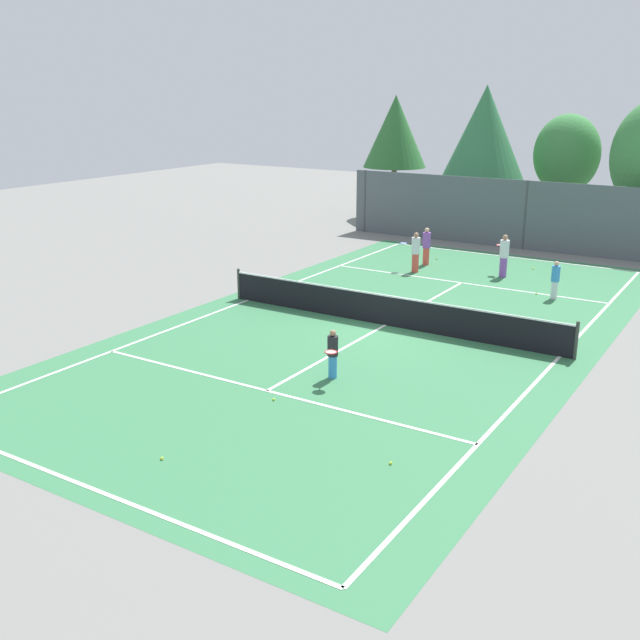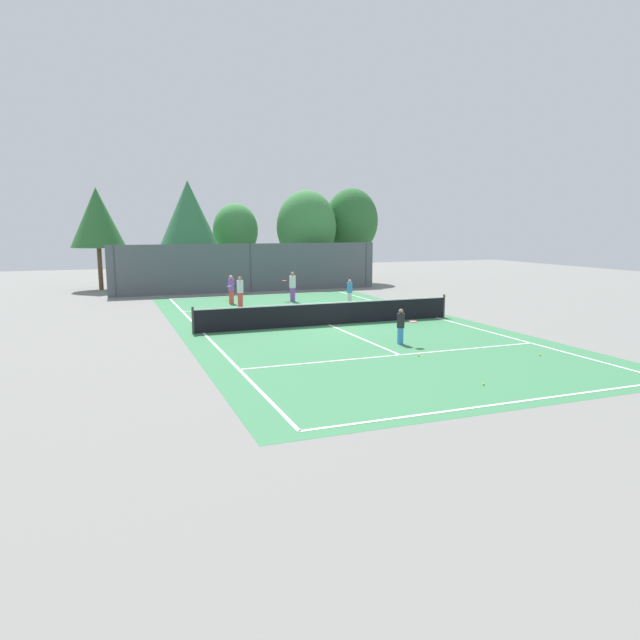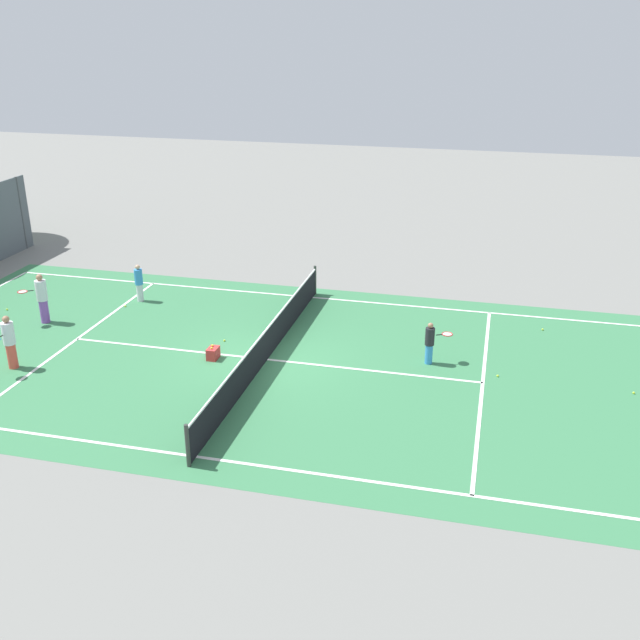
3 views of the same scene
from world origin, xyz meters
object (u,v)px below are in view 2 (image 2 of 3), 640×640
at_px(tennis_ball_6, 419,355).
at_px(player_1, 231,289).
at_px(player_2, 240,291).
at_px(tennis_ball_4, 540,355).
at_px(player_3, 350,291).
at_px(tennis_ball_2, 227,300).
at_px(player_4, 401,326).
at_px(tennis_ball_0, 336,303).
at_px(player_0, 292,286).
at_px(tennis_ball_1, 334,317).
at_px(ball_crate, 310,316).
at_px(tennis_ball_5, 484,384).
at_px(tennis_ball_3, 293,297).

bearing_deg(tennis_ball_6, player_1, 101.01).
bearing_deg(player_2, tennis_ball_4, -66.38).
height_order(player_1, player_3, player_1).
distance_m(player_2, tennis_ball_2, 2.80).
relative_size(player_4, tennis_ball_0, 19.82).
relative_size(player_0, player_4, 1.31).
height_order(tennis_ball_0, tennis_ball_1, same).
bearing_deg(ball_crate, tennis_ball_2, 105.03).
bearing_deg(tennis_ball_0, player_4, -100.47).
xyz_separation_m(player_3, player_4, (-2.73, -10.78, -0.03)).
bearing_deg(tennis_ball_5, player_1, 98.44).
xyz_separation_m(tennis_ball_0, tennis_ball_5, (-2.64, -16.71, 0.00)).
bearing_deg(player_4, tennis_ball_0, 79.53).
distance_m(player_3, tennis_ball_1, 5.09).
height_order(tennis_ball_0, tennis_ball_6, same).
relative_size(player_3, ball_crate, 3.02).
relative_size(player_2, tennis_ball_1, 24.91).
bearing_deg(tennis_ball_2, tennis_ball_4, -69.06).
bearing_deg(tennis_ball_5, player_2, 98.61).
bearing_deg(player_3, ball_crate, -132.20).
relative_size(player_0, player_2, 1.04).
bearing_deg(tennis_ball_5, tennis_ball_6, 87.39).
bearing_deg(tennis_ball_3, tennis_ball_2, -174.70).
bearing_deg(player_2, tennis_ball_2, 94.09).
height_order(tennis_ball_1, tennis_ball_3, same).
relative_size(player_4, tennis_ball_6, 19.82).
bearing_deg(tennis_ball_3, player_0, -108.43).
relative_size(tennis_ball_1, tennis_ball_2, 1.00).
xyz_separation_m(ball_crate, tennis_ball_6, (0.82, -8.40, -0.15)).
bearing_deg(ball_crate, tennis_ball_5, -86.90).
bearing_deg(player_3, player_1, 157.51).
bearing_deg(tennis_ball_2, tennis_ball_0, -32.64).
bearing_deg(tennis_ball_6, tennis_ball_4, -19.46).
xyz_separation_m(player_3, tennis_ball_0, (-0.69, 0.25, -0.67)).
bearing_deg(player_4, player_0, 89.61).
xyz_separation_m(tennis_ball_0, tennis_ball_1, (-2.00, -4.52, 0.00)).
relative_size(tennis_ball_1, tennis_ball_4, 1.00).
distance_m(tennis_ball_0, tennis_ball_6, 13.28).
distance_m(player_0, tennis_ball_2, 3.96).
distance_m(tennis_ball_0, tennis_ball_4, 14.48).
xyz_separation_m(ball_crate, tennis_ball_2, (-2.19, 8.17, -0.15)).
distance_m(player_4, tennis_ball_1, 6.55).
bearing_deg(tennis_ball_6, tennis_ball_2, 100.31).
xyz_separation_m(tennis_ball_2, tennis_ball_6, (3.01, -16.57, 0.00)).
distance_m(tennis_ball_1, tennis_ball_4, 10.45).
xyz_separation_m(player_2, tennis_ball_2, (-0.19, 2.67, -0.82)).
xyz_separation_m(player_0, tennis_ball_1, (-0.05, -6.47, -0.85)).
bearing_deg(tennis_ball_1, ball_crate, -174.10).
distance_m(ball_crate, tennis_ball_0, 5.70).
bearing_deg(tennis_ball_2, player_4, -76.67).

